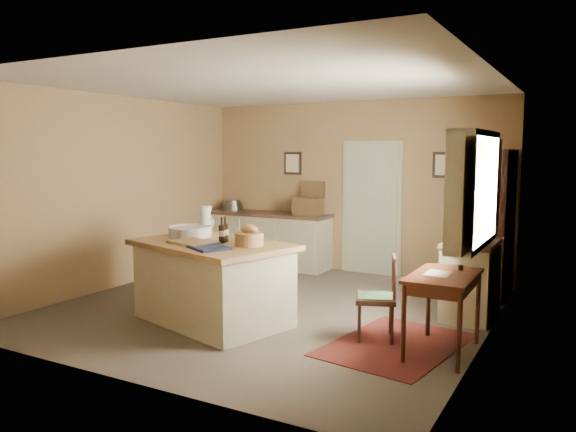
% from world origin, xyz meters
% --- Properties ---
extents(ground, '(5.00, 5.00, 0.00)m').
position_xyz_m(ground, '(0.00, 0.00, 0.00)').
color(ground, brown).
rests_on(ground, ground).
extents(wall_back, '(5.00, 0.10, 2.70)m').
position_xyz_m(wall_back, '(0.00, 2.50, 1.35)').
color(wall_back, olive).
rests_on(wall_back, ground).
extents(wall_front, '(5.00, 0.10, 2.70)m').
position_xyz_m(wall_front, '(0.00, -2.50, 1.35)').
color(wall_front, olive).
rests_on(wall_front, ground).
extents(wall_left, '(0.10, 5.00, 2.70)m').
position_xyz_m(wall_left, '(-2.50, 0.00, 1.35)').
color(wall_left, olive).
rests_on(wall_left, ground).
extents(wall_right, '(0.10, 5.00, 2.70)m').
position_xyz_m(wall_right, '(2.50, 0.00, 1.35)').
color(wall_right, olive).
rests_on(wall_right, ground).
extents(ceiling, '(5.00, 5.00, 0.00)m').
position_xyz_m(ceiling, '(0.00, 0.00, 2.70)').
color(ceiling, silver).
rests_on(ceiling, wall_back).
extents(door, '(0.97, 0.06, 2.11)m').
position_xyz_m(door, '(0.35, 2.47, 1.05)').
color(door, '#B0B698').
rests_on(door, ground).
extents(framed_prints, '(2.82, 0.02, 0.38)m').
position_xyz_m(framed_prints, '(0.20, 2.48, 1.72)').
color(framed_prints, black).
rests_on(framed_prints, ground).
extents(window, '(0.25, 1.99, 1.12)m').
position_xyz_m(window, '(2.42, -0.20, 1.55)').
color(window, beige).
rests_on(window, ground).
extents(work_island, '(2.02, 1.60, 1.20)m').
position_xyz_m(work_island, '(-0.31, -0.79, 0.48)').
color(work_island, beige).
rests_on(work_island, ground).
extents(sideboard, '(2.13, 0.60, 1.18)m').
position_xyz_m(sideboard, '(-1.34, 2.20, 0.48)').
color(sideboard, beige).
rests_on(sideboard, ground).
extents(rug, '(1.33, 1.75, 0.01)m').
position_xyz_m(rug, '(1.75, -0.56, 0.00)').
color(rug, '#4E120F').
rests_on(rug, ground).
extents(writing_desk, '(0.57, 0.94, 0.82)m').
position_xyz_m(writing_desk, '(2.20, -0.56, 0.67)').
color(writing_desk, '#3C1B0E').
rests_on(writing_desk, ground).
extents(desk_chair, '(0.51, 0.51, 0.85)m').
position_xyz_m(desk_chair, '(1.51, -0.49, 0.42)').
color(desk_chair, black).
rests_on(desk_chair, ground).
extents(right_cabinet, '(0.55, 0.99, 0.99)m').
position_xyz_m(right_cabinet, '(2.20, 0.81, 0.46)').
color(right_cabinet, beige).
rests_on(right_cabinet, ground).
extents(shelving_unit, '(0.33, 0.87, 1.94)m').
position_xyz_m(shelving_unit, '(2.35, 1.92, 0.97)').
color(shelving_unit, black).
rests_on(shelving_unit, ground).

